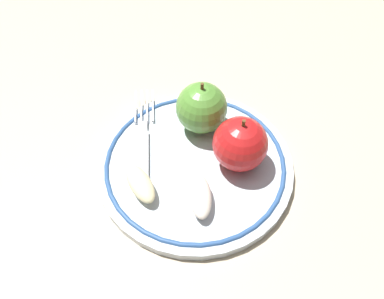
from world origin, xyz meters
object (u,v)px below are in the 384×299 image
Objects in this scene: apple_second_whole at (240,144)px; apple_slice_back at (140,184)px; fork at (144,140)px; apple_slice_front at (200,196)px; plate at (192,163)px; apple_red_whole at (202,108)px.

apple_slice_back is at bearing -130.53° from apple_second_whole.
apple_slice_front is at bearing -145.02° from fork.
plate is 0.08m from apple_slice_back.
apple_red_whole is 1.00× the size of apple_second_whole.
apple_second_whole is (0.05, 0.03, 0.04)m from plate.
apple_slice_front is at bearing -99.15° from apple_second_whole.
plate is 0.07m from apple_red_whole.
plate is 4.21× the size of apple_slice_front.
plate is 0.07m from fork.
apple_slice_back is (-0.07, -0.02, 0.00)m from apple_slice_front.
apple_second_whole reaches higher than apple_slice_back.
fork is (-0.12, -0.03, -0.03)m from apple_second_whole.
apple_slice_back is (-0.01, -0.12, -0.02)m from apple_red_whole.
apple_slice_back is 0.38× the size of fork.
apple_red_whole is at bearing -66.03° from apple_slice_back.
apple_second_whole is at bearing -108.99° from fork.
fork is (-0.11, 0.04, -0.01)m from apple_slice_front.
fork is at bearing -129.56° from apple_red_whole.
apple_slice_front is at bearing -50.25° from plate.
apple_red_whole is (-0.02, 0.06, 0.04)m from plate.
fork is at bearing 35.25° from apple_slice_front.
plate is 0.06m from apple_slice_front.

